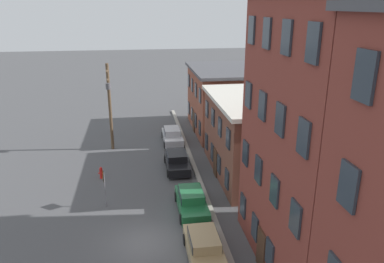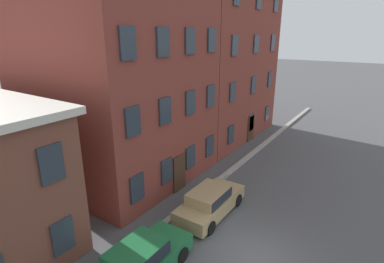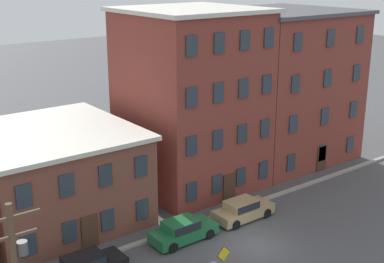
# 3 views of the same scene
# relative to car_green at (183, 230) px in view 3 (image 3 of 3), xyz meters

# --- Properties ---
(ground_plane) EXTENTS (200.00, 200.00, 0.00)m
(ground_plane) POSITION_rel_car_green_xyz_m (3.25, -3.23, -0.75)
(ground_plane) COLOR #4C4C4F
(kerb_strip) EXTENTS (56.00, 0.36, 0.16)m
(kerb_strip) POSITION_rel_car_green_xyz_m (3.25, 1.27, -0.67)
(kerb_strip) COLOR #9E998E
(kerb_strip) RESTS_ON ground_plane
(apartment_midblock) EXTENTS (10.73, 11.21, 6.34)m
(apartment_midblock) POSITION_rel_car_green_xyz_m (-5.14, 8.12, 2.43)
(apartment_midblock) COLOR brown
(apartment_midblock) RESTS_ON ground_plane
(apartment_far) EXTENTS (9.78, 9.71, 13.88)m
(apartment_far) POSITION_rel_car_green_xyz_m (6.24, 7.36, 6.21)
(apartment_far) COLOR brown
(apartment_far) RESTS_ON ground_plane
(apartment_annex) EXTENTS (11.95, 11.26, 13.23)m
(apartment_annex) POSITION_rel_car_green_xyz_m (16.67, 8.14, 5.88)
(apartment_annex) COLOR brown
(apartment_annex) RESTS_ON ground_plane
(car_green) EXTENTS (4.40, 1.92, 1.43)m
(car_green) POSITION_rel_car_green_xyz_m (0.00, 0.00, 0.00)
(car_green) COLOR #1E6638
(car_green) RESTS_ON ground_plane
(car_tan) EXTENTS (4.40, 1.92, 1.43)m
(car_tan) POSITION_rel_car_green_xyz_m (5.09, -0.06, 0.00)
(car_tan) COLOR tan
(car_tan) RESTS_ON ground_plane
(caution_sign) EXTENTS (0.94, 0.08, 2.67)m
(caution_sign) POSITION_rel_car_green_xyz_m (-1.49, -5.73, 1.03)
(caution_sign) COLOR slate
(caution_sign) RESTS_ON ground_plane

